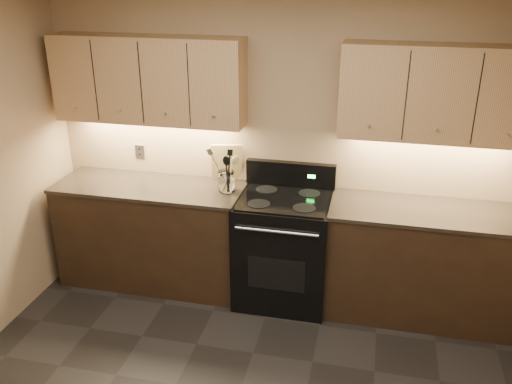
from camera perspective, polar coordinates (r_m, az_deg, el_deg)
wall_back at (r=4.55m, az=2.85°, el=5.29°), size 4.00×0.04×2.60m
counter_left at (r=4.90m, az=-10.77°, el=-4.31°), size 1.62×0.62×0.93m
counter_right at (r=4.57m, az=16.79°, el=-7.11°), size 1.46×0.62×0.93m
stove at (r=4.57m, az=2.93°, el=-5.84°), size 0.76×0.68×1.14m
upper_cab_left at (r=4.60m, az=-11.27°, el=11.51°), size 1.60×0.30×0.70m
upper_cab_right at (r=4.24m, az=18.76°, el=9.79°), size 1.44×0.30×0.70m
outlet_plate at (r=4.98m, az=-12.13°, el=4.19°), size 0.08×0.01×0.12m
utensil_crock at (r=4.48m, az=-3.14°, el=1.04°), size 0.17×0.17×0.17m
cutting_board at (r=4.68m, az=-3.08°, el=3.16°), size 0.27×0.12×0.33m
wooden_spoon at (r=4.46m, az=-3.50°, el=2.06°), size 0.17×0.13×0.29m
black_spoon at (r=4.46m, az=-3.04°, el=2.19°), size 0.07×0.13×0.32m
black_turner at (r=4.42m, az=-3.07°, el=2.31°), size 0.11×0.15×0.36m
steel_spatula at (r=4.43m, az=-2.82°, el=2.69°), size 0.26×0.13×0.40m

